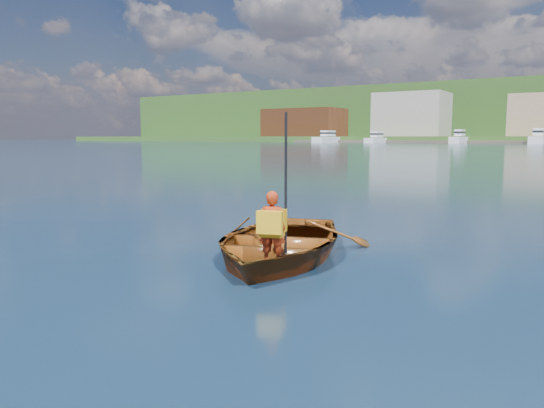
% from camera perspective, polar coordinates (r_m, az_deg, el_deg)
% --- Properties ---
extents(ground, '(600.00, 600.00, 0.00)m').
position_cam_1_polar(ground, '(9.15, -1.05, -4.17)').
color(ground, '#112741').
rests_on(ground, ground).
extents(rowboat, '(3.61, 4.30, 0.76)m').
position_cam_1_polar(rowboat, '(7.99, 0.63, -4.14)').
color(rowboat, brown).
rests_on(rowboat, ground).
extents(child_paddler, '(0.42, 0.42, 2.03)m').
position_cam_1_polar(child_paddler, '(7.03, 0.03, -2.44)').
color(child_paddler, '#9E2C10').
rests_on(child_paddler, ground).
extents(hillside_trees, '(292.63, 76.79, 25.12)m').
position_cam_1_polar(hillside_trees, '(257.27, 22.15, 10.65)').
color(hillside_trees, '#382314').
rests_on(hillside_trees, ground).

